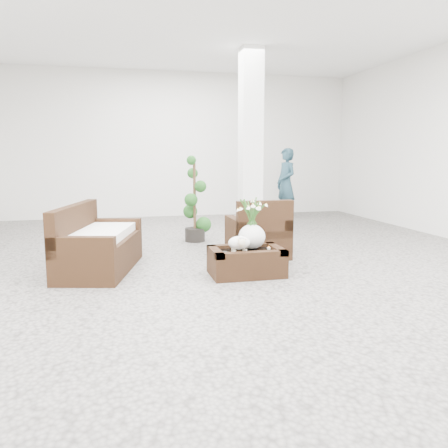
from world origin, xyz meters
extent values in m
plane|color=gray|center=(0.00, 0.00, 0.00)|extent=(11.00, 11.00, 0.00)
cube|color=white|center=(1.20, 2.80, 1.75)|extent=(0.40, 0.40, 3.50)
cube|color=#341E0F|center=(0.23, -0.36, 0.16)|extent=(0.90, 0.60, 0.31)
ellipsoid|color=white|center=(0.11, -0.46, 0.42)|extent=(0.28, 0.23, 0.21)
cylinder|color=white|center=(0.53, -0.34, 0.33)|extent=(0.04, 0.04, 0.03)
cube|color=#341E0F|center=(0.68, 0.63, 0.43)|extent=(0.82, 0.79, 0.87)
cube|color=#341E0F|center=(-1.56, 0.30, 0.43)|extent=(1.14, 1.75, 0.86)
imported|color=#274958|center=(2.59, 4.49, 0.83)|extent=(0.52, 0.68, 1.67)
camera|label=1|loc=(-1.29, -5.66, 1.48)|focal=36.12mm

